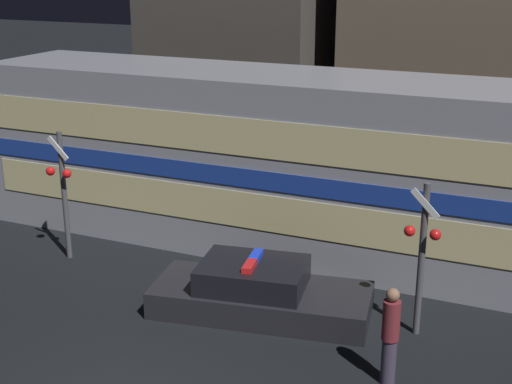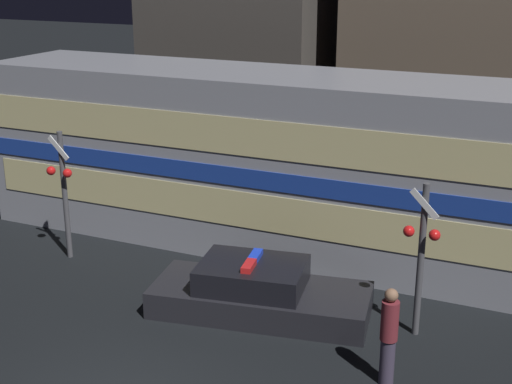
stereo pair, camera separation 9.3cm
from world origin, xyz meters
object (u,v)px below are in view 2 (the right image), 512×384
object	(u,v)px
train	(252,159)
pedestrian	(389,336)
crossing_signal_near	(421,252)
police_car	(258,293)

from	to	relation	value
train	pedestrian	distance (m)	7.25
crossing_signal_near	pedestrian	bearing A→B (deg)	-92.85
pedestrian	police_car	bearing A→B (deg)	154.48
train	crossing_signal_near	bearing A→B (deg)	-32.94
train	crossing_signal_near	size ratio (longest dim) A/B	4.58
police_car	crossing_signal_near	bearing A→B (deg)	-2.12
pedestrian	crossing_signal_near	size ratio (longest dim) A/B	0.58
police_car	pedestrian	xyz separation A→B (m)	(3.11, -1.49, 0.49)
train	police_car	world-z (taller)	train
train	pedestrian	size ratio (longest dim) A/B	7.86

